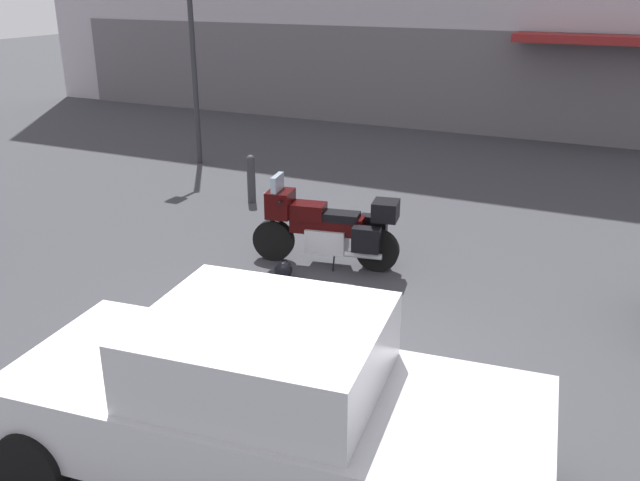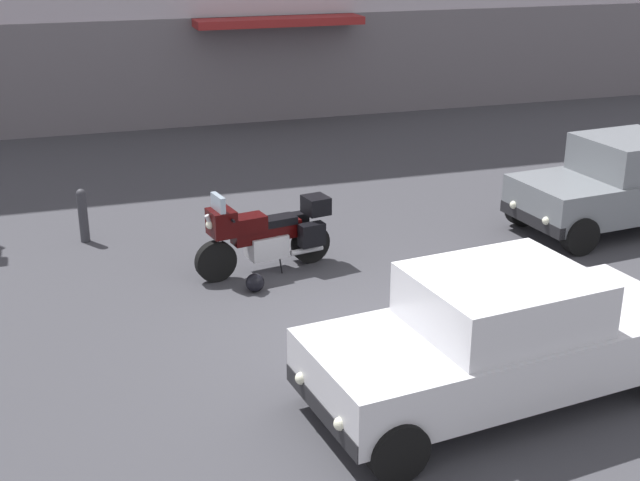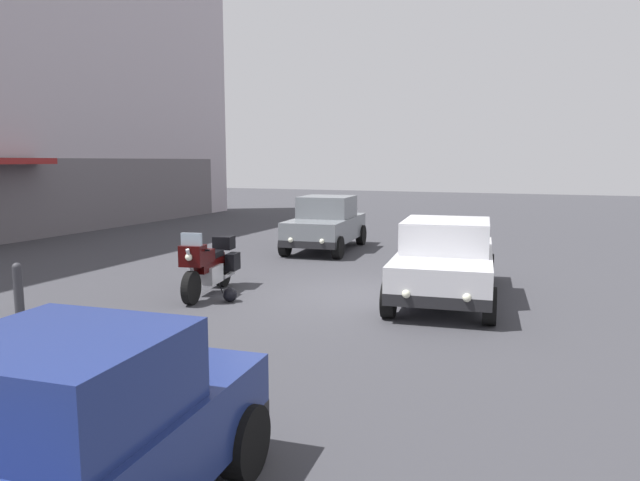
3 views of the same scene
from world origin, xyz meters
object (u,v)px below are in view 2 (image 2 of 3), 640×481
object	(u,v)px
motorcycle	(267,233)
car_sedan_far	(501,337)
bollard_curbside	(83,214)
helmet	(255,283)
car_hatchback_near	(622,184)

from	to	relation	value
motorcycle	car_sedan_far	bearing A→B (deg)	98.75
bollard_curbside	helmet	bearing A→B (deg)	-52.22
car_hatchback_near	car_sedan_far	distance (m)	6.67
motorcycle	helmet	distance (m)	0.94
motorcycle	car_sedan_far	distance (m)	4.76
helmet	car_hatchback_near	xyz separation A→B (m)	(6.84, 0.73, 0.67)
helmet	car_sedan_far	world-z (taller)	car_sedan_far
helmet	motorcycle	bearing A→B (deg)	62.28
car_sedan_far	helmet	bearing A→B (deg)	-69.56
motorcycle	bollard_curbside	xyz separation A→B (m)	(-2.65, 2.21, -0.12)
helmet	car_sedan_far	distance (m)	4.29
helmet	bollard_curbside	size ratio (longest dim) A/B	0.30
car_sedan_far	bollard_curbside	xyz separation A→B (m)	(-4.19, 6.71, -0.28)
helmet	bollard_curbside	distance (m)	3.72
car_sedan_far	bollard_curbside	size ratio (longest dim) A/B	5.00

